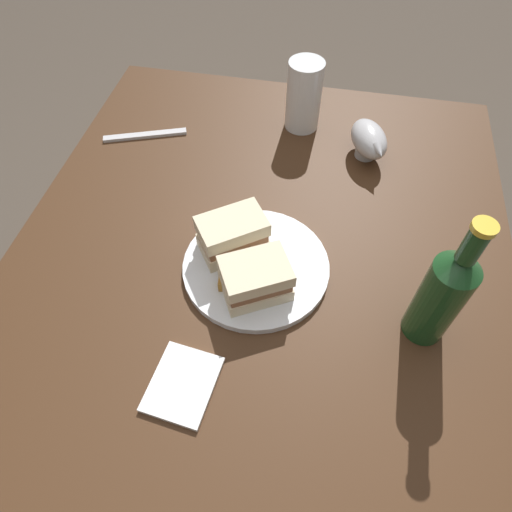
{
  "coord_description": "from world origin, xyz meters",
  "views": [
    {
      "loc": [
        0.45,
        0.09,
        1.35
      ],
      "look_at": [
        0.0,
        -0.0,
        0.74
      ],
      "focal_mm": 31.51,
      "sensor_mm": 36.0,
      "label": 1
    }
  ],
  "objects_px": {
    "plate": "(255,266)",
    "gravy_boat": "(369,140)",
    "cider_bottle": "(442,294)",
    "sandwich_half_left": "(233,235)",
    "sandwich_half_right": "(256,279)",
    "napkin": "(183,384)",
    "pint_glass": "(303,100)",
    "fork": "(145,135)"
  },
  "relations": [
    {
      "from": "pint_glass",
      "to": "cider_bottle",
      "type": "distance_m",
      "value": 0.53
    },
    {
      "from": "sandwich_half_left",
      "to": "gravy_boat",
      "type": "bearing_deg",
      "value": 144.48
    },
    {
      "from": "sandwich_half_left",
      "to": "gravy_boat",
      "type": "distance_m",
      "value": 0.37
    },
    {
      "from": "plate",
      "to": "napkin",
      "type": "xyz_separation_m",
      "value": [
        0.22,
        -0.06,
        -0.0
      ]
    },
    {
      "from": "plate",
      "to": "sandwich_half_right",
      "type": "height_order",
      "value": "sandwich_half_right"
    },
    {
      "from": "cider_bottle",
      "to": "gravy_boat",
      "type": "bearing_deg",
      "value": -164.68
    },
    {
      "from": "plate",
      "to": "gravy_boat",
      "type": "xyz_separation_m",
      "value": [
        -0.33,
        0.17,
        0.04
      ]
    },
    {
      "from": "plate",
      "to": "gravy_boat",
      "type": "height_order",
      "value": "gravy_boat"
    },
    {
      "from": "sandwich_half_left",
      "to": "pint_glass",
      "type": "distance_m",
      "value": 0.39
    },
    {
      "from": "plate",
      "to": "sandwich_half_right",
      "type": "bearing_deg",
      "value": 12.37
    },
    {
      "from": "napkin",
      "to": "cider_bottle",
      "type": "bearing_deg",
      "value": 115.29
    },
    {
      "from": "cider_bottle",
      "to": "fork",
      "type": "height_order",
      "value": "cider_bottle"
    },
    {
      "from": "plate",
      "to": "sandwich_half_right",
      "type": "xyz_separation_m",
      "value": [
        0.05,
        0.01,
        0.04
      ]
    },
    {
      "from": "cider_bottle",
      "to": "sandwich_half_right",
      "type": "bearing_deg",
      "value": -92.26
    },
    {
      "from": "sandwich_half_right",
      "to": "fork",
      "type": "height_order",
      "value": "sandwich_half_right"
    },
    {
      "from": "pint_glass",
      "to": "gravy_boat",
      "type": "distance_m",
      "value": 0.17
    },
    {
      "from": "cider_bottle",
      "to": "napkin",
      "type": "height_order",
      "value": "cider_bottle"
    },
    {
      "from": "pint_glass",
      "to": "cider_bottle",
      "type": "relative_size",
      "value": 0.6
    },
    {
      "from": "sandwich_half_right",
      "to": "cider_bottle",
      "type": "distance_m",
      "value": 0.27
    },
    {
      "from": "gravy_boat",
      "to": "cider_bottle",
      "type": "xyz_separation_m",
      "value": [
        0.39,
        0.11,
        0.06
      ]
    },
    {
      "from": "sandwich_half_right",
      "to": "gravy_boat",
      "type": "height_order",
      "value": "sandwich_half_right"
    },
    {
      "from": "napkin",
      "to": "fork",
      "type": "relative_size",
      "value": 0.61
    },
    {
      "from": "plate",
      "to": "sandwich_half_left",
      "type": "bearing_deg",
      "value": -122.11
    },
    {
      "from": "cider_bottle",
      "to": "napkin",
      "type": "relative_size",
      "value": 2.26
    },
    {
      "from": "fork",
      "to": "napkin",
      "type": "bearing_deg",
      "value": -85.38
    },
    {
      "from": "sandwich_half_left",
      "to": "sandwich_half_right",
      "type": "distance_m",
      "value": 0.1
    },
    {
      "from": "sandwich_half_right",
      "to": "plate",
      "type": "bearing_deg",
      "value": -167.63
    },
    {
      "from": "sandwich_half_left",
      "to": "sandwich_half_right",
      "type": "xyz_separation_m",
      "value": [
        0.08,
        0.05,
        -0.0
      ]
    },
    {
      "from": "pint_glass",
      "to": "cider_bottle",
      "type": "bearing_deg",
      "value": 28.47
    },
    {
      "from": "sandwich_half_left",
      "to": "gravy_boat",
      "type": "relative_size",
      "value": 0.99
    },
    {
      "from": "gravy_boat",
      "to": "fork",
      "type": "bearing_deg",
      "value": -86.57
    },
    {
      "from": "sandwich_half_right",
      "to": "fork",
      "type": "xyz_separation_m",
      "value": [
        -0.35,
        -0.32,
        -0.04
      ]
    },
    {
      "from": "pint_glass",
      "to": "napkin",
      "type": "xyz_separation_m",
      "value": [
        0.63,
        -0.09,
        -0.06
      ]
    },
    {
      "from": "plate",
      "to": "gravy_boat",
      "type": "distance_m",
      "value": 0.37
    },
    {
      "from": "sandwich_half_left",
      "to": "pint_glass",
      "type": "bearing_deg",
      "value": 169.61
    },
    {
      "from": "cider_bottle",
      "to": "fork",
      "type": "relative_size",
      "value": 1.38
    },
    {
      "from": "plate",
      "to": "pint_glass",
      "type": "xyz_separation_m",
      "value": [
        -0.41,
        0.03,
        0.06
      ]
    },
    {
      "from": "gravy_boat",
      "to": "napkin",
      "type": "height_order",
      "value": "gravy_boat"
    },
    {
      "from": "plate",
      "to": "pint_glass",
      "type": "relative_size",
      "value": 1.67
    },
    {
      "from": "pint_glass",
      "to": "fork",
      "type": "relative_size",
      "value": 0.83
    },
    {
      "from": "sandwich_half_left",
      "to": "cider_bottle",
      "type": "bearing_deg",
      "value": 74.67
    },
    {
      "from": "sandwich_half_left",
      "to": "fork",
      "type": "bearing_deg",
      "value": -136.42
    }
  ]
}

